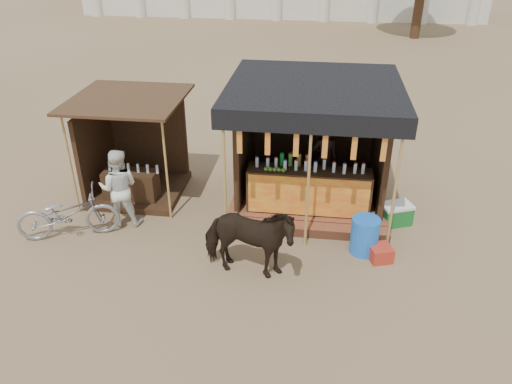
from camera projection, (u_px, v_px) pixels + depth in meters
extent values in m
plane|color=#846B4C|center=(244.00, 290.00, 8.81)|extent=(120.00, 120.00, 0.00)
cube|color=brown|center=(309.00, 193.00, 11.68)|extent=(3.40, 2.80, 0.22)
cube|color=brown|center=(306.00, 229.00, 10.34)|extent=(3.40, 0.35, 0.20)
cube|color=#382614|center=(309.00, 190.00, 10.58)|extent=(2.60, 0.55, 0.95)
cube|color=#E4461A|center=(308.00, 197.00, 10.33)|extent=(2.50, 0.02, 0.88)
cube|color=#382614|center=(314.00, 119.00, 12.11)|extent=(3.00, 0.12, 2.50)
cube|color=#382614|center=(245.00, 136.00, 11.20)|extent=(0.12, 2.50, 2.50)
cube|color=#382614|center=(381.00, 143.00, 10.85)|extent=(0.12, 2.50, 2.50)
cube|color=black|center=(315.00, 85.00, 10.23)|extent=(3.60, 3.60, 0.06)
cube|color=black|center=(312.00, 125.00, 8.78)|extent=(3.60, 0.06, 0.36)
cylinder|color=tan|center=(225.00, 179.00, 9.56)|extent=(0.06, 0.06, 2.75)
cylinder|color=tan|center=(308.00, 184.00, 9.38)|extent=(0.06, 0.06, 2.75)
cylinder|color=tan|center=(395.00, 189.00, 9.19)|extent=(0.06, 0.06, 2.75)
cube|color=red|center=(239.00, 140.00, 9.13)|extent=(0.10, 0.02, 0.55)
cube|color=red|center=(268.00, 141.00, 9.07)|extent=(0.10, 0.02, 0.55)
cube|color=red|center=(296.00, 143.00, 9.01)|extent=(0.10, 0.02, 0.55)
cube|color=red|center=(325.00, 144.00, 8.95)|extent=(0.10, 0.02, 0.55)
cube|color=red|center=(354.00, 146.00, 8.89)|extent=(0.10, 0.02, 0.55)
cube|color=red|center=(384.00, 147.00, 8.83)|extent=(0.10, 0.02, 0.55)
imported|color=black|center=(324.00, 158.00, 11.31)|extent=(0.59, 0.42, 1.53)
cube|color=#382614|center=(140.00, 190.00, 11.90)|extent=(2.00, 2.00, 0.15)
cube|color=#382614|center=(149.00, 136.00, 12.26)|extent=(1.90, 0.10, 2.10)
cube|color=#382614|center=(96.00, 150.00, 11.54)|extent=(0.10, 1.90, 2.10)
cube|color=#472D19|center=(127.00, 99.00, 10.72)|extent=(2.40, 2.40, 0.06)
cylinder|color=tan|center=(71.00, 164.00, 10.58)|extent=(0.05, 0.05, 2.35)
cylinder|color=tan|center=(166.00, 170.00, 10.34)|extent=(0.05, 0.05, 2.35)
cube|color=#382614|center=(132.00, 187.00, 11.31)|extent=(1.20, 0.50, 0.80)
imported|color=black|center=(248.00, 241.00, 8.83)|extent=(1.83, 1.00, 1.48)
imported|color=#93939B|center=(68.00, 214.00, 10.06)|extent=(2.12, 1.34, 1.05)
imported|color=silver|center=(119.00, 188.00, 10.34)|extent=(0.93, 0.78, 1.70)
cylinder|color=blue|center=(365.00, 236.00, 9.64)|extent=(0.63, 0.63, 0.75)
cube|color=#AC2C1C|center=(380.00, 253.00, 9.52)|extent=(0.51, 0.51, 0.30)
cube|color=#176B26|center=(396.00, 215.00, 10.64)|extent=(0.73, 0.62, 0.40)
cube|color=white|center=(397.00, 206.00, 10.53)|extent=(0.76, 0.65, 0.06)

